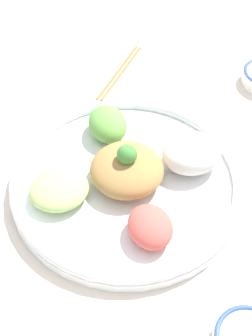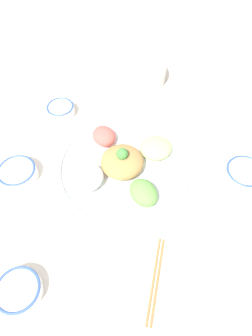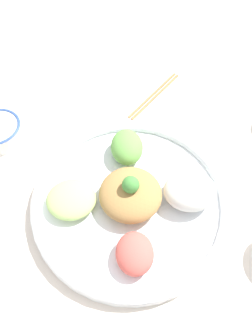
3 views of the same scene
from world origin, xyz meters
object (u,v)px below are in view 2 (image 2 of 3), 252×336
(rice_bowl_blue, at_px, (18,173))
(side_serving_bowl, at_px, (137,71))
(sauce_bowl_red, at_px, (244,174))
(serving_spoon_main, at_px, (223,143))
(sauce_bowl_dark, at_px, (61,109))
(rice_bowl_plain, at_px, (19,291))
(salad_platter, at_px, (122,167))
(chopsticks_pair_near, at_px, (156,280))

(rice_bowl_blue, relative_size, side_serving_bowl, 0.51)
(sauce_bowl_red, distance_m, rice_bowl_blue, 0.67)
(sauce_bowl_red, bearing_deg, serving_spoon_main, -163.12)
(sauce_bowl_dark, bearing_deg, serving_spoon_main, 80.48)
(sauce_bowl_red, distance_m, rice_bowl_plain, 0.68)
(salad_platter, distance_m, serving_spoon_main, 0.35)
(rice_bowl_blue, xyz_separation_m, serving_spoon_main, (-0.18, 0.63, -0.02))
(sauce_bowl_red, xyz_separation_m, rice_bowl_plain, (0.37, -0.57, -0.01))
(salad_platter, relative_size, sauce_bowl_dark, 4.29)
(sauce_bowl_dark, height_order, serving_spoon_main, sauce_bowl_dark)
(salad_platter, height_order, sauce_bowl_red, salad_platter)
(rice_bowl_plain, distance_m, side_serving_bowl, 0.84)
(sauce_bowl_red, distance_m, serving_spoon_main, 0.14)
(side_serving_bowl, bearing_deg, sauce_bowl_dark, -50.10)
(side_serving_bowl, xyz_separation_m, chopsticks_pair_near, (0.75, 0.09, -0.03))
(salad_platter, distance_m, rice_bowl_blue, 0.31)
(rice_bowl_blue, distance_m, serving_spoon_main, 0.65)
(sauce_bowl_red, relative_size, chopsticks_pair_near, 0.54)
(sauce_bowl_red, height_order, rice_bowl_blue, sauce_bowl_red)
(sauce_bowl_dark, xyz_separation_m, side_serving_bowl, (-0.21, 0.26, 0.02))
(salad_platter, relative_size, side_serving_bowl, 1.85)
(side_serving_bowl, height_order, chopsticks_pair_near, side_serving_bowl)
(rice_bowl_blue, relative_size, chopsticks_pair_near, 0.54)
(salad_platter, bearing_deg, serving_spoon_main, 113.01)
(salad_platter, height_order, rice_bowl_blue, salad_platter)
(rice_bowl_blue, height_order, chopsticks_pair_near, rice_bowl_blue)
(rice_bowl_plain, height_order, side_serving_bowl, side_serving_bowl)
(side_serving_bowl, bearing_deg, serving_spoon_main, 44.29)
(rice_bowl_blue, relative_size, sauce_bowl_dark, 1.19)
(sauce_bowl_dark, relative_size, chopsticks_pair_near, 0.46)
(sauce_bowl_dark, bearing_deg, rice_bowl_plain, 2.51)
(chopsticks_pair_near, relative_size, serving_spoon_main, 1.62)
(serving_spoon_main, bearing_deg, sauce_bowl_red, 100.90)
(salad_platter, bearing_deg, rice_bowl_plain, -29.91)
(rice_bowl_blue, bearing_deg, chopsticks_pair_near, 57.29)
(sauce_bowl_dark, distance_m, chopsticks_pair_near, 0.64)
(side_serving_bowl, relative_size, chopsticks_pair_near, 1.05)
(sauce_bowl_red, bearing_deg, chopsticks_pair_near, -38.96)
(rice_bowl_blue, bearing_deg, salad_platter, 97.85)
(salad_platter, relative_size, sauce_bowl_red, 3.60)
(sauce_bowl_red, distance_m, sauce_bowl_dark, 0.64)
(sauce_bowl_red, height_order, rice_bowl_plain, sauce_bowl_red)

